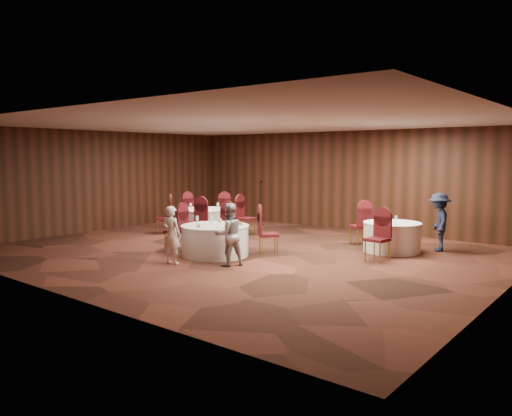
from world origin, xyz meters
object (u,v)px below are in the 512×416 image
Objects in this scene: table_right at (392,237)px; mic_stand at (260,212)px; man_c at (439,222)px; table_main at (215,240)px; woman_b at (229,235)px; woman_a at (172,235)px; table_left at (204,220)px.

mic_stand is at bearing 162.87° from table_right.
mic_stand is at bearing -122.99° from man_c.
mic_stand reaches higher than table_main.
table_right is 1.04× the size of woman_b.
woman_b reaches higher than woman_a.
mic_stand is 6.55m from woman_a.
mic_stand is 6.46m from woman_b.
table_left is 1.08× the size of man_c.
table_main is 1.31m from woman_a.
table_right is at bearing 6.42° from table_left.
mic_stand reaches higher than table_left.
table_main and table_right have the same top height.
table_right is 1.25m from man_c.
woman_b is at bearing -31.97° from table_main.
table_main is at bearing -95.80° from woman_b.
woman_a is at bearing -63.31° from man_c.
mic_stand is (-5.56, 1.71, 0.07)m from table_right.
table_main is at bearing -134.89° from table_right.
table_right is at bearing -133.87° from woman_a.
woman_a is at bearing -126.31° from table_right.
woman_a is (-0.12, -1.28, 0.27)m from table_main.
man_c reaches higher than table_right.
woman_b is (3.83, -3.09, 0.31)m from table_left.
table_left and table_right have the same top height.
man_c is (6.85, 1.47, 0.37)m from table_left.
woman_a is 1.29m from woman_b.
table_left is at bearing -102.80° from man_c.
table_main is at bearing -41.06° from table_left.
woman_b is at bearing -119.50° from table_right.
woman_b is at bearing -38.90° from table_left.
woman_b is at bearing -57.94° from mic_stand.
mic_stand reaches higher than man_c.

